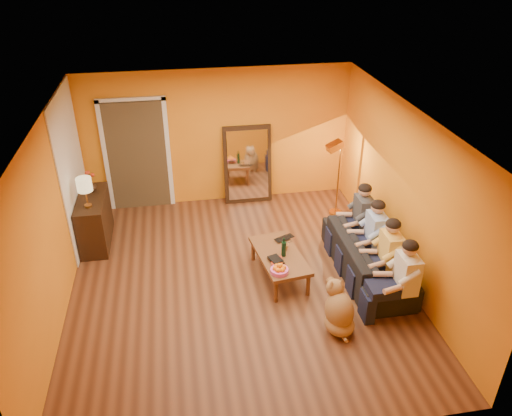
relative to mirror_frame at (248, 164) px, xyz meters
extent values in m
cube|color=brown|center=(-0.55, -2.63, -0.76)|extent=(5.00, 5.50, 0.00)
cube|color=white|center=(-0.55, -2.63, 1.84)|extent=(5.00, 5.50, 0.00)
cube|color=orange|center=(-0.55, 0.12, 0.54)|extent=(5.00, 0.00, 2.60)
cube|color=orange|center=(-3.05, -2.63, 0.54)|extent=(0.00, 5.50, 2.60)
cube|color=orange|center=(1.95, -2.63, 0.54)|extent=(0.00, 5.50, 2.60)
cube|color=white|center=(-3.04, -0.88, 0.54)|extent=(0.02, 1.90, 2.58)
cube|color=#3F2D19|center=(-2.05, 0.20, 0.29)|extent=(1.06, 0.30, 2.10)
cube|color=white|center=(-2.62, 0.08, 0.29)|extent=(0.08, 0.06, 2.20)
cube|color=white|center=(-1.48, 0.08, 0.29)|extent=(0.08, 0.06, 2.20)
cube|color=white|center=(-2.05, 0.08, 1.36)|extent=(1.22, 0.06, 0.08)
cube|color=#301E10|center=(0.00, 0.00, 0.00)|extent=(0.92, 0.27, 1.51)
cube|color=white|center=(0.00, -0.04, 0.00)|extent=(0.78, 0.21, 1.35)
cube|color=#301E10|center=(-2.79, -1.08, -0.34)|extent=(0.44, 1.18, 0.85)
imported|color=black|center=(1.45, -2.71, -0.45)|extent=(2.13, 0.83, 0.62)
cylinder|color=black|center=(0.14, -2.63, -0.18)|extent=(0.07, 0.07, 0.31)
imported|color=#B27F3F|center=(0.21, -2.46, -0.30)|extent=(0.09, 0.09, 0.08)
imported|color=black|center=(0.27, -2.23, -0.33)|extent=(0.38, 0.32, 0.03)
imported|color=#301E10|center=(-0.09, -2.78, -0.33)|extent=(0.24, 0.28, 0.02)
imported|color=#B72F14|center=(-0.08, -2.77, -0.31)|extent=(0.20, 0.25, 0.02)
imported|color=black|center=(-0.09, -2.79, -0.29)|extent=(0.22, 0.26, 0.02)
imported|color=#301E10|center=(-2.79, -0.83, 0.18)|extent=(0.18, 0.18, 0.18)
camera|label=1|loc=(-1.32, -8.67, 3.99)|focal=35.00mm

